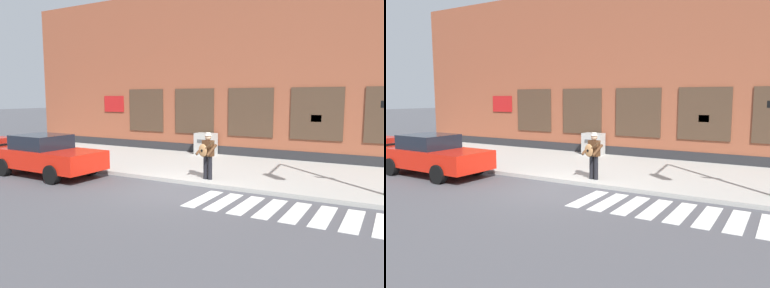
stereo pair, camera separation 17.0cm
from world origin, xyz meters
The scene contains 7 objects.
ground_plane centered at (0.00, 0.00, 0.00)m, with size 160.00×160.00×0.00m, color #4C4C51.
sidewalk centered at (0.00, 3.87, 0.07)m, with size 28.00×5.99×0.14m.
building_backdrop centered at (0.00, 8.85, 4.14)m, with size 28.00×4.06×8.29m.
crosswalk centered at (3.97, -0.43, 0.01)m, with size 5.78×1.90×0.01m.
red_car centered at (-5.41, -0.37, 0.77)m, with size 4.64×2.07×1.53m.
busker centered at (0.48, 1.43, 1.05)m, with size 0.72×0.63×1.61m.
utility_box centered at (-2.12, 6.41, 0.66)m, with size 1.02×0.65×1.05m.
Camera 1 is at (6.15, -9.80, 2.93)m, focal length 35.00 mm.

